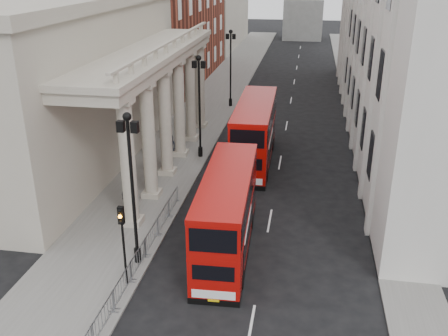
{
  "coord_description": "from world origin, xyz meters",
  "views": [
    {
      "loc": [
        7.8,
        -17.8,
        15.03
      ],
      "look_at": [
        2.78,
        11.78,
        2.63
      ],
      "focal_mm": 40.0,
      "sensor_mm": 36.0,
      "label": 1
    }
  ],
  "objects_px": {
    "traffic_light": "(122,231)",
    "pedestrian_a": "(127,195)",
    "pedestrian_c": "(171,145)",
    "bus_near": "(227,211)",
    "bus_far": "(255,131)",
    "lamp_post_north": "(231,63)",
    "pedestrian_b": "(149,163)",
    "lamp_post_mid": "(199,100)",
    "lamp_post_south": "(132,180)"
  },
  "relations": [
    {
      "from": "traffic_light",
      "to": "pedestrian_a",
      "type": "height_order",
      "value": "traffic_light"
    },
    {
      "from": "pedestrian_c",
      "to": "bus_near",
      "type": "bearing_deg",
      "value": -56.89
    },
    {
      "from": "bus_near",
      "to": "pedestrian_c",
      "type": "xyz_separation_m",
      "value": [
        -6.96,
        13.58,
        -1.37
      ]
    },
    {
      "from": "pedestrian_c",
      "to": "bus_far",
      "type": "bearing_deg",
      "value": 6.15
    },
    {
      "from": "lamp_post_north",
      "to": "pedestrian_a",
      "type": "height_order",
      "value": "lamp_post_north"
    },
    {
      "from": "lamp_post_north",
      "to": "bus_near",
      "type": "height_order",
      "value": "lamp_post_north"
    },
    {
      "from": "lamp_post_north",
      "to": "pedestrian_b",
      "type": "bearing_deg",
      "value": -98.52
    },
    {
      "from": "bus_far",
      "to": "pedestrian_b",
      "type": "distance_m",
      "value": 8.72
    },
    {
      "from": "bus_far",
      "to": "pedestrian_b",
      "type": "xyz_separation_m",
      "value": [
        -7.51,
        -4.15,
        -1.55
      ]
    },
    {
      "from": "traffic_light",
      "to": "bus_far",
      "type": "bearing_deg",
      "value": 76.27
    },
    {
      "from": "pedestrian_a",
      "to": "pedestrian_c",
      "type": "height_order",
      "value": "pedestrian_a"
    },
    {
      "from": "lamp_post_mid",
      "to": "pedestrian_c",
      "type": "bearing_deg",
      "value": -177.38
    },
    {
      "from": "lamp_post_south",
      "to": "traffic_light",
      "type": "bearing_deg",
      "value": -87.16
    },
    {
      "from": "pedestrian_b",
      "to": "pedestrian_c",
      "type": "relative_size",
      "value": 1.04
    },
    {
      "from": "lamp_post_south",
      "to": "bus_far",
      "type": "xyz_separation_m",
      "value": [
        4.48,
        15.91,
        -2.34
      ]
    },
    {
      "from": "bus_far",
      "to": "pedestrian_a",
      "type": "xyz_separation_m",
      "value": [
        -7.23,
        -9.89,
        -1.51
      ]
    },
    {
      "from": "pedestrian_b",
      "to": "pedestrian_c",
      "type": "bearing_deg",
      "value": -103.32
    },
    {
      "from": "lamp_post_south",
      "to": "pedestrian_b",
      "type": "height_order",
      "value": "lamp_post_south"
    },
    {
      "from": "pedestrian_b",
      "to": "lamp_post_north",
      "type": "bearing_deg",
      "value": -104.17
    },
    {
      "from": "lamp_post_north",
      "to": "bus_near",
      "type": "xyz_separation_m",
      "value": [
        4.48,
        -29.7,
        -2.56
      ]
    },
    {
      "from": "lamp_post_mid",
      "to": "lamp_post_north",
      "type": "xyz_separation_m",
      "value": [
        0.0,
        16.0,
        0.0
      ]
    },
    {
      "from": "lamp_post_mid",
      "to": "pedestrian_c",
      "type": "xyz_separation_m",
      "value": [
        -2.48,
        -0.11,
        -3.93
      ]
    },
    {
      "from": "bus_far",
      "to": "lamp_post_south",
      "type": "bearing_deg",
      "value": -106.68
    },
    {
      "from": "lamp_post_north",
      "to": "pedestrian_a",
      "type": "bearing_deg",
      "value": -96.03
    },
    {
      "from": "traffic_light",
      "to": "bus_far",
      "type": "relative_size",
      "value": 0.38
    },
    {
      "from": "lamp_post_south",
      "to": "pedestrian_c",
      "type": "relative_size",
      "value": 4.82
    },
    {
      "from": "pedestrian_a",
      "to": "bus_near",
      "type": "bearing_deg",
      "value": -23.86
    },
    {
      "from": "lamp_post_north",
      "to": "pedestrian_a",
      "type": "relative_size",
      "value": 4.44
    },
    {
      "from": "lamp_post_mid",
      "to": "pedestrian_c",
      "type": "height_order",
      "value": "lamp_post_mid"
    },
    {
      "from": "traffic_light",
      "to": "pedestrian_b",
      "type": "xyz_separation_m",
      "value": [
        -3.13,
        13.78,
        -2.09
      ]
    },
    {
      "from": "lamp_post_north",
      "to": "pedestrian_b",
      "type": "relative_size",
      "value": 4.65
    },
    {
      "from": "pedestrian_a",
      "to": "pedestrian_c",
      "type": "bearing_deg",
      "value": 91.76
    },
    {
      "from": "traffic_light",
      "to": "pedestrian_c",
      "type": "distance_m",
      "value": 18.21
    },
    {
      "from": "lamp_post_south",
      "to": "lamp_post_north",
      "type": "distance_m",
      "value": 32.0
    },
    {
      "from": "lamp_post_mid",
      "to": "bus_far",
      "type": "relative_size",
      "value": 0.73
    },
    {
      "from": "bus_near",
      "to": "bus_far",
      "type": "distance_m",
      "value": 13.6
    },
    {
      "from": "pedestrian_c",
      "to": "pedestrian_b",
      "type": "bearing_deg",
      "value": -91.68
    },
    {
      "from": "bus_far",
      "to": "lamp_post_mid",
      "type": "bearing_deg",
      "value": 177.86
    },
    {
      "from": "pedestrian_b",
      "to": "pedestrian_c",
      "type": "height_order",
      "value": "pedestrian_b"
    },
    {
      "from": "lamp_post_mid",
      "to": "traffic_light",
      "type": "xyz_separation_m",
      "value": [
        0.1,
        -18.02,
        -1.8
      ]
    },
    {
      "from": "bus_near",
      "to": "bus_far",
      "type": "bearing_deg",
      "value": 87.72
    },
    {
      "from": "traffic_light",
      "to": "pedestrian_b",
      "type": "bearing_deg",
      "value": 102.8
    },
    {
      "from": "bus_far",
      "to": "pedestrian_a",
      "type": "bearing_deg",
      "value": -127.1
    },
    {
      "from": "bus_near",
      "to": "lamp_post_south",
      "type": "bearing_deg",
      "value": -155.07
    },
    {
      "from": "bus_near",
      "to": "bus_far",
      "type": "xyz_separation_m",
      "value": [
        -0.0,
        13.6,
        0.21
      ]
    },
    {
      "from": "pedestrian_a",
      "to": "pedestrian_b",
      "type": "xyz_separation_m",
      "value": [
        -0.29,
        5.75,
        -0.04
      ]
    },
    {
      "from": "lamp_post_south",
      "to": "lamp_post_mid",
      "type": "bearing_deg",
      "value": 90.0
    },
    {
      "from": "pedestrian_b",
      "to": "lamp_post_south",
      "type": "bearing_deg",
      "value": 98.8
    },
    {
      "from": "lamp_post_mid",
      "to": "pedestrian_a",
      "type": "distance_m",
      "value": 11.05
    },
    {
      "from": "pedestrian_b",
      "to": "pedestrian_a",
      "type": "bearing_deg",
      "value": 87.2
    }
  ]
}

